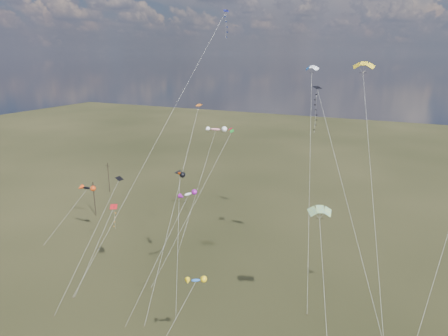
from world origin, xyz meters
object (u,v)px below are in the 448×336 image
at_px(diamond_black_high, 319,121).
at_px(parafoil_yellow, 364,65).
at_px(utility_pole_near, 94,198).
at_px(novelty_black_orange, 87,188).
at_px(utility_pole_far, 109,177).

bearing_deg(diamond_black_high, parafoil_yellow, -7.67).
xyz_separation_m(utility_pole_near, parafoil_yellow, (56.03, -6.97, 29.95)).
distance_m(utility_pole_near, novelty_black_orange, 12.53).
relative_size(utility_pole_near, utility_pole_far, 1.00).
xyz_separation_m(diamond_black_high, parafoil_yellow, (5.52, -0.74, 7.88)).
height_order(utility_pole_near, novelty_black_orange, novelty_black_orange).
height_order(diamond_black_high, parafoil_yellow, parafoil_yellow).
height_order(utility_pole_far, parafoil_yellow, parafoil_yellow).
bearing_deg(utility_pole_far, novelty_black_orange, -56.99).
xyz_separation_m(utility_pole_far, parafoil_yellow, (64.03, -20.97, 29.95)).
bearing_deg(utility_pole_near, utility_pole_far, 119.74).
bearing_deg(parafoil_yellow, utility_pole_far, 161.87).
distance_m(utility_pole_far, diamond_black_high, 65.73).
distance_m(utility_pole_far, parafoil_yellow, 73.73).
xyz_separation_m(utility_pole_far, diamond_black_high, (58.51, -20.23, 22.07)).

